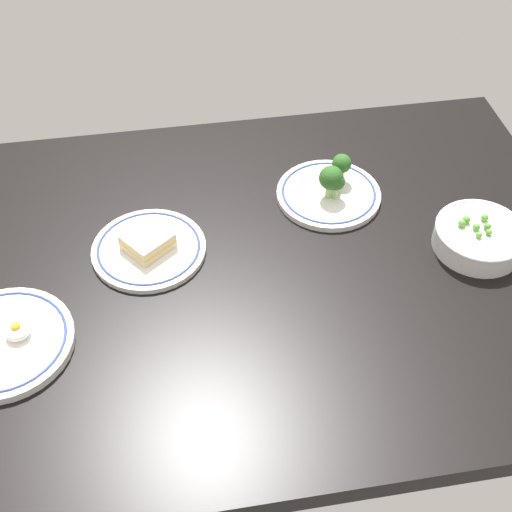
{
  "coord_description": "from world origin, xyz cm",
  "views": [
    {
      "loc": [
        13.99,
        84.27,
        94.96
      ],
      "look_at": [
        0.0,
        0.0,
        6.0
      ],
      "focal_mm": 48.18,
      "sensor_mm": 36.0,
      "label": 1
    }
  ],
  "objects_px": {
    "plate_broccoli": "(330,189)",
    "plate_eggs": "(3,342)",
    "bowl_peas": "(479,237)",
    "plate_sandwich": "(149,247)"
  },
  "relations": [
    {
      "from": "plate_broccoli",
      "to": "bowl_peas",
      "type": "bearing_deg",
      "value": 142.45
    },
    {
      "from": "plate_eggs",
      "to": "plate_sandwich",
      "type": "bearing_deg",
      "value": -144.03
    },
    {
      "from": "plate_broccoli",
      "to": "plate_sandwich",
      "type": "xyz_separation_m",
      "value": [
        0.37,
        0.1,
        -0.01
      ]
    },
    {
      "from": "plate_eggs",
      "to": "bowl_peas",
      "type": "xyz_separation_m",
      "value": [
        -0.85,
        -0.09,
        0.01
      ]
    },
    {
      "from": "plate_sandwich",
      "to": "bowl_peas",
      "type": "relative_size",
      "value": 1.27
    },
    {
      "from": "plate_broccoli",
      "to": "plate_eggs",
      "type": "relative_size",
      "value": 0.92
    },
    {
      "from": "plate_broccoli",
      "to": "plate_sandwich",
      "type": "bearing_deg",
      "value": 14.64
    },
    {
      "from": "plate_broccoli",
      "to": "plate_eggs",
      "type": "xyz_separation_m",
      "value": [
        0.61,
        0.27,
        -0.01
      ]
    },
    {
      "from": "plate_broccoli",
      "to": "plate_eggs",
      "type": "distance_m",
      "value": 0.67
    },
    {
      "from": "plate_sandwich",
      "to": "bowl_peas",
      "type": "xyz_separation_m",
      "value": [
        -0.6,
        0.09,
        0.01
      ]
    }
  ]
}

